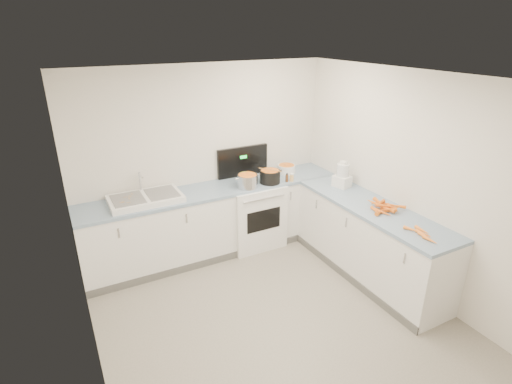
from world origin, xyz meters
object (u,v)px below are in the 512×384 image
stove (252,212)px  food_processor (342,176)px  sink (145,198)px  steel_pot (247,182)px  extract_bottle (287,178)px  black_pot (270,177)px  mixing_bowl (286,169)px  spice_jar (292,178)px

stove → food_processor: 1.35m
sink → food_processor: food_processor is taller
steel_pot → extract_bottle: 0.57m
sink → black_pot: (1.65, -0.16, 0.04)m
steel_pot → extract_bottle: size_ratio=2.70×
stove → extract_bottle: size_ratio=13.63×
extract_bottle → sink: bearing=172.8°
steel_pot → mixing_bowl: (0.76, 0.25, -0.02)m
black_pot → spice_jar: size_ratio=2.80×
black_pot → mixing_bowl: size_ratio=1.07×
sink → black_pot: size_ratio=3.13×
sink → extract_bottle: (1.87, -0.24, 0.01)m
extract_bottle → spice_jar: size_ratio=1.02×
sink → mixing_bowl: (2.06, 0.07, 0.02)m
extract_bottle → spice_jar: (0.07, -0.02, -0.00)m
black_pot → mixing_bowl: 0.47m
steel_pot → black_pot: 0.35m
steel_pot → food_processor: 1.25m
sink → steel_pot: (1.30, -0.17, 0.04)m
stove → steel_pot: stove is taller
food_processor → stove: bearing=143.4°
mixing_bowl → spice_jar: (-0.12, -0.33, -0.01)m
sink → food_processor: (2.42, -0.73, 0.11)m
food_processor → mixing_bowl: bearing=114.0°
steel_pot → black_pot: size_ratio=0.98×
stove → spice_jar: size_ratio=13.87×
stove → steel_pot: bearing=-133.9°
steel_pot → sink: bearing=172.5°
stove → sink: (-1.45, 0.02, 0.50)m
sink → spice_jar: sink is taller
mixing_bowl → black_pot: bearing=-150.0°
steel_pot → mixing_bowl: size_ratio=1.05×
stove → mixing_bowl: stove is taller
stove → mixing_bowl: size_ratio=5.31×
black_pot → sink: bearing=174.4°
sink → spice_jar: bearing=-7.4°
mixing_bowl → food_processor: bearing=-66.0°
black_pot → food_processor: bearing=-36.5°
steel_pot → black_pot: (0.35, 0.01, -0.00)m
black_pot → mixing_bowl: (0.41, 0.24, -0.02)m
stove → steel_pot: 0.59m
stove → sink: 1.54m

